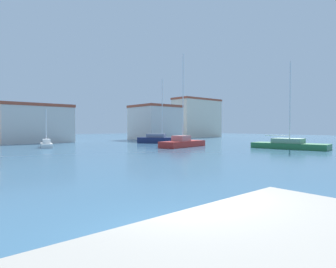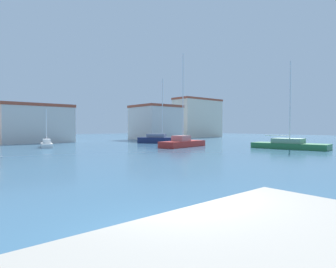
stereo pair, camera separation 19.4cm
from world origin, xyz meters
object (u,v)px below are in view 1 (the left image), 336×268
Objects in this scene: sailboat_green_distant_north at (289,144)px; sailboat_navy_far_left at (161,139)px; sailboat_red_near_pier at (183,143)px; sailboat_white_center_channel at (46,144)px.

sailboat_navy_far_left is at bearing 102.51° from sailboat_green_distant_north.
sailboat_red_near_pier reaches higher than sailboat_navy_far_left.
sailboat_red_near_pier reaches higher than sailboat_green_distant_north.
sailboat_red_near_pier is (-3.39, -8.61, -0.04)m from sailboat_navy_far_left.
sailboat_white_center_channel is at bearing 142.21° from sailboat_red_near_pier.
sailboat_green_distant_north is at bearing -77.49° from sailboat_navy_far_left.
sailboat_red_near_pier is at bearing -37.79° from sailboat_white_center_channel.
sailboat_white_center_channel is 0.40× the size of sailboat_red_near_pier.
sailboat_red_near_pier reaches higher than sailboat_white_center_channel.
sailboat_navy_far_left is at bearing 68.51° from sailboat_red_near_pier.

